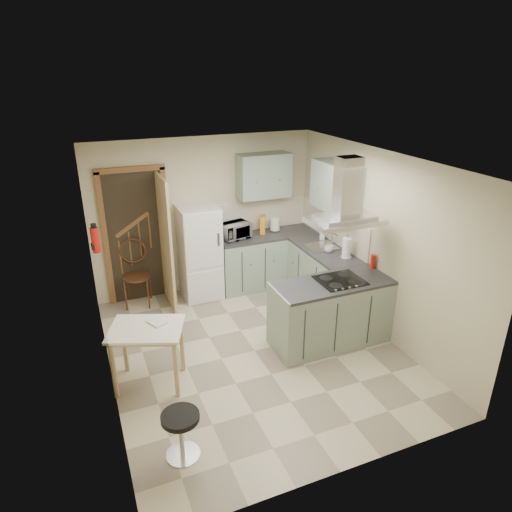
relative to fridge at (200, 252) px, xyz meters
name	(u,v)px	position (x,y,z in m)	size (l,w,h in m)	color
floor	(255,351)	(0.20, -1.80, -0.75)	(4.20, 4.20, 0.00)	#C1B596
ceiling	(254,161)	(0.20, -1.80, 1.75)	(4.20, 4.20, 0.00)	silver
back_wall	(205,215)	(0.20, 0.30, 0.50)	(3.60, 3.60, 0.00)	beige
left_wall	(100,290)	(-1.60, -1.80, 0.50)	(4.20, 4.20, 0.00)	beige
right_wall	(378,244)	(2.00, -1.80, 0.50)	(4.20, 4.20, 0.00)	beige
doorway	(137,237)	(-0.90, 0.27, 0.30)	(1.10, 0.12, 2.10)	brown
fridge	(200,252)	(0.00, 0.00, 0.00)	(0.60, 0.60, 1.50)	white
counter_back	(250,262)	(0.86, 0.00, -0.30)	(1.08, 0.60, 0.90)	#9EB2A0
counter_right	(314,269)	(1.70, -0.68, -0.30)	(0.60, 1.95, 0.90)	#9EB2A0
splashback	(260,215)	(1.16, 0.29, 0.40)	(1.68, 0.02, 0.50)	beige
wall_cabinet_back	(264,176)	(1.15, 0.12, 1.10)	(0.85, 0.35, 0.70)	#9EB2A0
wall_cabinet_right	(336,187)	(1.82, -0.95, 1.10)	(0.35, 0.90, 0.70)	#9EB2A0
peninsula	(331,312)	(1.22, -1.98, -0.30)	(1.55, 0.65, 0.90)	#9EB2A0
hob	(340,280)	(1.32, -1.98, 0.16)	(0.58, 0.50, 0.01)	black
extractor_hood	(345,221)	(1.32, -1.98, 0.97)	(0.90, 0.55, 0.10)	silver
sink	(321,247)	(1.70, -0.85, 0.16)	(0.45, 0.40, 0.01)	silver
fire_extinguisher	(95,240)	(-1.54, -0.90, 0.75)	(0.10, 0.10, 0.32)	#B2140F
drop_leaf_table	(149,356)	(-1.18, -1.94, -0.37)	(0.81, 0.61, 0.76)	tan
bentwood_chair	(137,277)	(-0.99, 0.07, -0.27)	(0.42, 0.42, 0.95)	#4C2619
stool	(182,435)	(-1.10, -3.14, -0.50)	(0.37, 0.37, 0.49)	black
microwave	(235,231)	(0.60, 0.01, 0.28)	(0.47, 0.31, 0.26)	black
kettle	(275,224)	(1.34, 0.09, 0.27)	(0.16, 0.16, 0.24)	white
cereal_box	(263,224)	(1.12, 0.08, 0.30)	(0.08, 0.20, 0.29)	orange
soap_bottle	(322,235)	(1.86, -0.58, 0.23)	(0.07, 0.08, 0.16)	silver
paper_towel	(347,248)	(1.81, -1.35, 0.30)	(0.12, 0.12, 0.31)	white
cup	(329,249)	(1.69, -1.08, 0.20)	(0.13, 0.13, 0.10)	silver
red_bottle	(373,261)	(1.95, -1.81, 0.25)	(0.07, 0.07, 0.20)	red
book	(151,322)	(-1.11, -1.91, 0.06)	(0.16, 0.22, 0.10)	#A4363F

